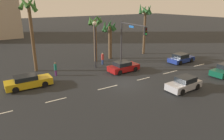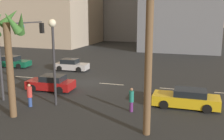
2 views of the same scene
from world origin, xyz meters
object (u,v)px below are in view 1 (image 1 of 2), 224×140
at_px(car_0, 181,58).
at_px(car_3, 28,82).
at_px(traffic_signal, 129,36).
at_px(palm_tree_1, 30,16).
at_px(pedestrian_0, 103,58).
at_px(palm_tree_0, 145,17).
at_px(palm_tree_2, 110,32).
at_px(palm_tree_3, 95,27).
at_px(streetlamp, 95,36).
at_px(car_1, 123,67).
at_px(pedestrian_1, 55,69).
at_px(car_2, 184,84).

distance_m(car_0, car_3, 21.55).
distance_m(traffic_signal, palm_tree_1, 12.85).
xyz_separation_m(car_3, traffic_signal, (13.64, 0.58, 3.59)).
xyz_separation_m(car_0, car_3, (-21.45, 2.12, 0.02)).
relative_size(pedestrian_0, palm_tree_0, 0.20).
relative_size(palm_tree_2, palm_tree_3, 0.88).
bearing_deg(palm_tree_1, streetlamp, -21.89).
distance_m(car_0, palm_tree_0, 9.29).
height_order(car_1, pedestrian_1, pedestrian_1).
xyz_separation_m(car_1, streetlamp, (-2.29, 3.39, 3.77)).
distance_m(palm_tree_1, palm_tree_2, 11.86).
bearing_deg(car_3, car_2, -34.20).
xyz_separation_m(car_1, pedestrian_0, (-0.68, 4.27, 0.26)).
xyz_separation_m(car_3, streetlamp, (9.30, 2.34, 3.76)).
bearing_deg(streetlamp, pedestrian_1, -177.24).
bearing_deg(traffic_signal, car_2, -90.55).
relative_size(pedestrian_0, palm_tree_2, 0.27).
relative_size(car_0, palm_tree_1, 0.45).
xyz_separation_m(car_0, pedestrian_1, (-17.83, 4.19, 0.28)).
bearing_deg(pedestrian_0, pedestrian_1, -170.97).
relative_size(traffic_signal, palm_tree_0, 0.72).
bearing_deg(palm_tree_0, car_1, -144.49).
xyz_separation_m(car_0, traffic_signal, (-7.81, 2.71, 3.61)).
bearing_deg(pedestrian_1, car_2, -48.62).
relative_size(streetlamp, palm_tree_3, 0.89).
height_order(car_1, pedestrian_0, pedestrian_0).
bearing_deg(palm_tree_1, car_2, -51.44).
relative_size(pedestrian_1, palm_tree_1, 0.18).
relative_size(car_3, streetlamp, 0.75).
xyz_separation_m(car_3, pedestrian_1, (3.61, 2.07, 0.26)).
bearing_deg(streetlamp, palm_tree_0, 14.38).
bearing_deg(car_1, traffic_signal, 38.59).
bearing_deg(palm_tree_0, palm_tree_1, 179.63).
height_order(streetlamp, pedestrian_0, streetlamp).
distance_m(car_1, pedestrian_0, 4.34).
relative_size(car_0, pedestrian_0, 2.54).
height_order(streetlamp, palm_tree_0, palm_tree_0).
bearing_deg(car_0, palm_tree_0, 99.02).
bearing_deg(palm_tree_1, palm_tree_0, -0.37).
bearing_deg(streetlamp, palm_tree_1, 158.11).
xyz_separation_m(car_2, car_3, (-13.54, 9.20, 0.00)).
xyz_separation_m(car_1, palm_tree_2, (1.95, 6.61, 3.66)).
xyz_separation_m(car_1, car_2, (1.94, -8.16, 0.00)).
bearing_deg(palm_tree_1, palm_tree_3, -0.29).
distance_m(car_3, traffic_signal, 14.11).
height_order(car_2, palm_tree_2, palm_tree_2).
xyz_separation_m(car_1, pedestrian_1, (-7.98, 3.11, 0.27)).
relative_size(car_0, car_2, 1.10).
distance_m(traffic_signal, palm_tree_3, 5.49).
distance_m(streetlamp, palm_tree_0, 11.50).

